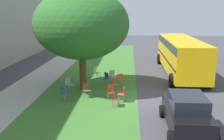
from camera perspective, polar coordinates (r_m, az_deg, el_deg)
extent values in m
plane|color=#424247|center=(15.47, 6.32, -6.53)|extent=(80.00, 80.00, 0.00)
cube|color=#3D752D|center=(15.65, -5.54, -6.27)|extent=(48.00, 6.00, 0.01)
cube|color=#ADA89E|center=(16.91, -20.49, -5.57)|extent=(48.00, 2.80, 0.01)
cylinder|color=brown|center=(17.18, -6.43, 0.37)|extent=(0.44, 0.44, 2.84)
ellipsoid|color=#2D6B28|center=(16.79, -6.68, 9.96)|extent=(6.06, 6.06, 4.48)
cube|color=#B7332D|center=(14.94, 2.08, -5.38)|extent=(0.48, 0.47, 0.04)
cube|color=#B7332D|center=(14.83, 2.77, -4.55)|extent=(0.41, 0.15, 0.40)
cylinder|color=gray|center=(15.21, 1.58, -5.95)|extent=(0.02, 0.02, 0.42)
cylinder|color=gray|center=(14.88, 1.28, -6.39)|extent=(0.02, 0.02, 0.42)
cylinder|color=gray|center=(15.15, 2.85, -6.04)|extent=(0.02, 0.02, 0.42)
cylinder|color=gray|center=(14.81, 2.57, -6.49)|extent=(0.02, 0.02, 0.42)
cube|color=#B7332D|center=(16.83, 0.78, -3.25)|extent=(0.53, 0.51, 0.04)
cube|color=#B7332D|center=(16.83, 0.22, -2.40)|extent=(0.41, 0.21, 0.40)
cylinder|color=gray|center=(16.68, 1.09, -4.23)|extent=(0.02, 0.02, 0.42)
cylinder|color=gray|center=(17.00, 1.54, -3.90)|extent=(0.02, 0.02, 0.42)
cylinder|color=gray|center=(16.80, 0.01, -4.10)|extent=(0.02, 0.02, 0.42)
cylinder|color=gray|center=(17.12, 0.48, -3.77)|extent=(0.02, 0.02, 0.42)
cube|color=#ADA393|center=(18.90, 0.21, -1.42)|extent=(0.55, 0.56, 0.04)
cube|color=#ADA393|center=(19.01, -0.01, -0.60)|extent=(0.26, 0.39, 0.40)
cylinder|color=gray|center=(18.74, -0.08, -2.28)|extent=(0.02, 0.02, 0.42)
cylinder|color=gray|center=(18.89, 0.92, -2.16)|extent=(0.02, 0.02, 0.42)
cylinder|color=gray|center=(19.04, -0.49, -2.03)|extent=(0.02, 0.02, 0.42)
cylinder|color=gray|center=(19.18, 0.50, -1.92)|extent=(0.02, 0.02, 0.42)
cube|color=#B7332D|center=(14.21, 0.80, -6.36)|extent=(0.43, 0.41, 0.04)
cube|color=#B7332D|center=(14.15, 0.07, -5.42)|extent=(0.40, 0.10, 0.40)
cylinder|color=gray|center=(14.11, 1.43, -7.50)|extent=(0.02, 0.02, 0.42)
cylinder|color=gray|center=(14.44, 1.53, -7.00)|extent=(0.02, 0.02, 0.42)
cylinder|color=gray|center=(14.13, 0.04, -7.45)|extent=(0.02, 0.02, 0.42)
cylinder|color=gray|center=(14.47, 0.18, -6.96)|extent=(0.02, 0.02, 0.42)
cube|color=#C64C1E|center=(15.28, -0.18, -4.95)|extent=(0.49, 0.51, 0.04)
cube|color=#C64C1E|center=(15.38, -0.31, -3.89)|extent=(0.19, 0.41, 0.40)
cylinder|color=gray|center=(15.17, -0.73, -6.00)|extent=(0.02, 0.02, 0.42)
cylinder|color=gray|center=(15.23, 0.61, -5.92)|extent=(0.02, 0.02, 0.42)
cylinder|color=gray|center=(15.48, -0.96, -5.60)|extent=(0.02, 0.02, 0.42)
cylinder|color=gray|center=(15.55, 0.35, -5.52)|extent=(0.02, 0.02, 0.42)
cube|color=#335184|center=(15.28, -10.16, -5.16)|extent=(0.58, 0.58, 0.04)
cube|color=#335184|center=(15.12, -10.78, -4.43)|extent=(0.34, 0.34, 0.40)
cylinder|color=gray|center=(15.29, -9.22, -6.02)|extent=(0.02, 0.02, 0.42)
cylinder|color=gray|center=(15.58, -9.93, -5.68)|extent=(0.02, 0.02, 0.42)
cylinder|color=gray|center=(15.13, -10.32, -6.28)|extent=(0.02, 0.02, 0.42)
cylinder|color=gray|center=(15.42, -11.01, -5.93)|extent=(0.02, 0.02, 0.42)
cube|color=brown|center=(15.72, -5.46, -4.49)|extent=(0.56, 0.57, 0.04)
cube|color=brown|center=(15.81, -5.75, -3.49)|extent=(0.29, 0.38, 0.40)
cylinder|color=gray|center=(15.57, -5.79, -5.56)|extent=(0.02, 0.02, 0.42)
cylinder|color=gray|center=(15.71, -4.59, -5.36)|extent=(0.02, 0.02, 0.42)
cylinder|color=gray|center=(15.87, -6.29, -5.21)|extent=(0.02, 0.02, 0.42)
cylinder|color=gray|center=(16.01, -5.10, -5.02)|extent=(0.02, 0.02, 0.42)
cube|color=#ADA393|center=(17.10, -9.30, -3.16)|extent=(0.58, 0.58, 0.04)
cube|color=#ADA393|center=(17.18, -9.66, -2.27)|extent=(0.34, 0.34, 0.40)
cylinder|color=gray|center=(16.93, -9.48, -4.14)|extent=(0.02, 0.02, 0.42)
cylinder|color=gray|center=(17.12, -8.46, -3.91)|extent=(0.02, 0.02, 0.42)
cylinder|color=gray|center=(17.21, -10.09, -3.88)|extent=(0.02, 0.02, 0.42)
cylinder|color=gray|center=(17.39, -9.08, -3.66)|extent=(0.02, 0.02, 0.42)
cube|color=#C64C1E|center=(18.13, 1.74, -2.06)|extent=(0.49, 0.50, 0.04)
cube|color=#C64C1E|center=(17.90, 1.86, -1.47)|extent=(0.18, 0.41, 0.40)
cylinder|color=gray|center=(18.38, 2.17, -2.59)|extent=(0.02, 0.02, 0.42)
cylinder|color=gray|center=(18.31, 1.07, -2.65)|extent=(0.02, 0.02, 0.42)
cylinder|color=gray|center=(18.06, 2.40, -2.88)|extent=(0.02, 0.02, 0.42)
cylinder|color=gray|center=(17.99, 1.28, -2.93)|extent=(0.02, 0.02, 0.42)
cube|color=#335184|center=(18.27, -1.62, -1.95)|extent=(0.58, 0.58, 0.04)
cube|color=#335184|center=(18.33, -1.21, -1.12)|extent=(0.33, 0.36, 0.40)
cylinder|color=gray|center=(18.34, -2.39, -2.63)|extent=(0.02, 0.02, 0.42)
cylinder|color=gray|center=(18.09, -1.62, -2.85)|extent=(0.02, 0.02, 0.42)
cylinder|color=gray|center=(18.57, -1.61, -2.43)|extent=(0.02, 0.02, 0.42)
cylinder|color=gray|center=(18.31, -0.84, -2.64)|extent=(0.02, 0.02, 0.42)
cube|color=beige|center=(20.04, -3.35, -0.61)|extent=(0.55, 0.54, 0.04)
cube|color=beige|center=(20.08, -3.79, 0.11)|extent=(0.40, 0.25, 0.40)
cylinder|color=gray|center=(19.86, -3.22, -1.42)|extent=(0.02, 0.02, 0.42)
cylinder|color=gray|center=(20.15, -2.66, -1.20)|extent=(0.02, 0.02, 0.42)
cylinder|color=gray|center=(20.04, -4.03, -1.30)|extent=(0.02, 0.02, 0.42)
cylinder|color=gray|center=(20.33, -3.46, -1.08)|extent=(0.02, 0.02, 0.42)
cube|color=black|center=(11.92, 15.93, -9.56)|extent=(3.70, 1.64, 0.76)
cube|color=#1E232B|center=(11.55, 16.29, -6.86)|extent=(1.90, 1.44, 0.64)
cylinder|color=black|center=(13.19, 10.84, -8.82)|extent=(0.60, 0.18, 0.60)
cylinder|color=black|center=(13.52, 18.26, -8.71)|extent=(0.60, 0.18, 0.60)
cylinder|color=black|center=(10.67, 12.66, -14.39)|extent=(0.60, 0.18, 0.60)
cylinder|color=black|center=(11.07, 21.87, -13.99)|extent=(0.60, 0.18, 0.60)
cube|color=yellow|center=(22.05, 14.79, 3.38)|extent=(10.40, 2.44, 2.50)
cube|color=black|center=(22.11, 14.74, 2.49)|extent=(10.30, 2.46, 0.12)
cube|color=black|center=(21.92, 14.92, 5.70)|extent=(10.30, 2.46, 0.56)
cylinder|color=black|center=(25.95, 10.28, 2.43)|extent=(0.96, 0.28, 0.96)
cylinder|color=black|center=(26.36, 15.73, 2.31)|extent=(0.96, 0.28, 0.96)
cylinder|color=black|center=(18.21, 13.00, -2.20)|extent=(0.96, 0.28, 0.96)
cylinder|color=black|center=(18.79, 20.61, -2.24)|extent=(0.96, 0.28, 0.96)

